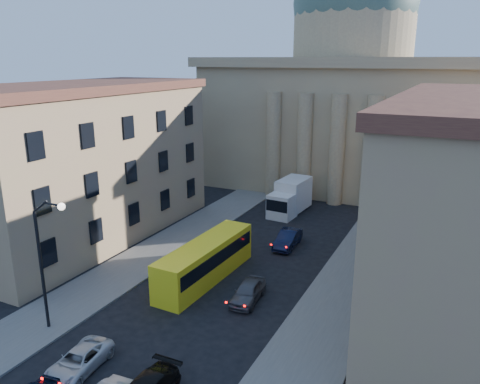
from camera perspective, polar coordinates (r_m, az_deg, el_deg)
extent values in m
cube|color=#5B5753|center=(40.80, -12.78, -8.70)|extent=(5.00, 60.00, 0.15)
cube|color=#5B5753|center=(33.83, 11.20, -14.04)|extent=(5.00, 60.00, 0.15)
cube|color=#92795A|center=(68.91, 12.97, 8.19)|extent=(34.00, 26.00, 16.00)
cube|color=#92795A|center=(68.34, 13.42, 15.18)|extent=(35.50, 27.50, 1.20)
cylinder|color=#92795A|center=(68.41, 13.63, 18.19)|extent=(16.00, 16.00, 8.00)
sphere|color=#486256|center=(68.72, 13.86, 21.52)|extent=(16.40, 16.40, 16.40)
cube|color=#92795A|center=(74.96, -3.43, 7.23)|extent=(13.00, 13.00, 11.00)
cone|color=#4F2821|center=(74.20, -3.53, 12.97)|extent=(26.02, 26.02, 4.00)
cylinder|color=#92795A|center=(58.41, 4.10, 5.73)|extent=(1.80, 1.80, 13.00)
cylinder|color=#92795A|center=(57.08, 7.84, 5.38)|extent=(1.80, 1.80, 13.00)
cylinder|color=#92795A|center=(55.99, 11.74, 5.00)|extent=(1.80, 1.80, 13.00)
cylinder|color=#92795A|center=(55.18, 15.77, 4.57)|extent=(1.80, 1.80, 13.00)
cube|color=#9A775A|center=(46.93, -18.44, 3.05)|extent=(11.00, 26.00, 14.00)
cube|color=#4F2821|center=(45.96, -19.25, 11.95)|extent=(11.60, 26.60, 0.80)
cylinder|color=black|center=(32.09, -23.00, -8.94)|extent=(0.20, 0.20, 8.00)
cylinder|color=black|center=(30.21, -23.19, -1.66)|extent=(1.30, 0.12, 0.96)
cylinder|color=black|center=(29.40, -21.96, -1.37)|extent=(1.30, 0.12, 0.12)
sphere|color=white|center=(28.87, -20.94, -1.67)|extent=(0.44, 0.44, 0.44)
imported|color=silver|center=(29.08, -19.06, -18.90)|extent=(2.46, 4.60, 1.23)
imported|color=#47474B|center=(34.32, 0.99, -12.03)|extent=(2.05, 4.34, 1.44)
imported|color=black|center=(43.69, 5.84, -5.71)|extent=(1.80, 4.63, 1.50)
cube|color=yellow|center=(37.15, -4.21, -8.38)|extent=(2.91, 11.00, 3.08)
cube|color=black|center=(36.95, -4.23, -7.68)|extent=(2.94, 10.41, 1.09)
cylinder|color=black|center=(35.21, -9.09, -11.88)|extent=(0.34, 1.00, 0.99)
cylinder|color=black|center=(34.16, -6.37, -12.69)|extent=(0.34, 1.00, 0.99)
cylinder|color=black|center=(41.14, -2.39, -7.44)|extent=(0.34, 1.00, 0.99)
cylinder|color=black|center=(40.24, 0.07, -7.98)|extent=(0.34, 1.00, 0.99)
cube|color=silver|center=(51.19, 5.13, -1.71)|extent=(2.78, 2.89, 2.70)
cube|color=black|center=(49.97, 4.51, -1.73)|extent=(2.48, 0.32, 1.24)
cube|color=silver|center=(53.67, 6.53, -0.22)|extent=(3.04, 4.91, 3.49)
cylinder|color=black|center=(51.52, 3.76, -2.54)|extent=(0.39, 1.03, 1.01)
cylinder|color=black|center=(50.62, 6.05, -2.94)|extent=(0.39, 1.03, 1.01)
cylinder|color=black|center=(55.41, 5.84, -1.26)|extent=(0.39, 1.03, 1.01)
cylinder|color=black|center=(54.57, 7.99, -1.60)|extent=(0.39, 1.03, 1.01)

